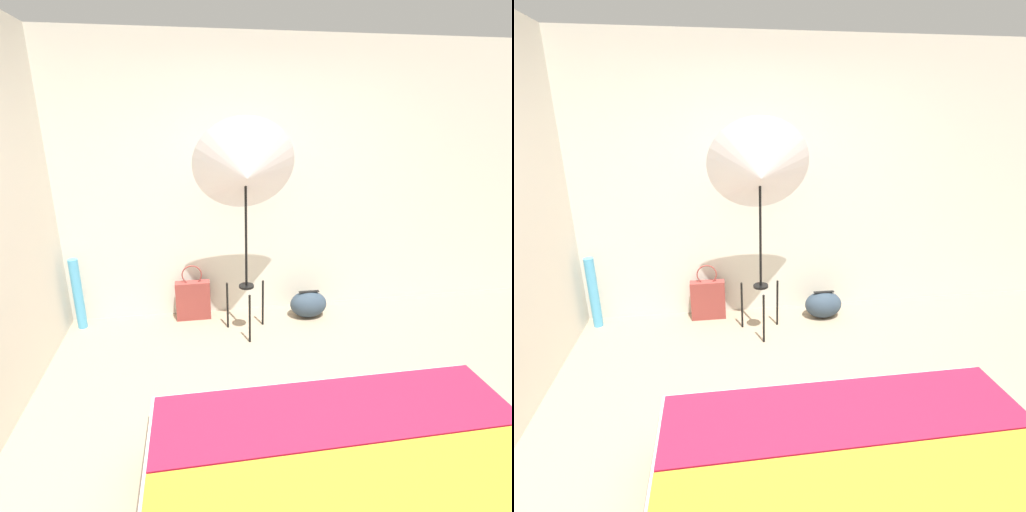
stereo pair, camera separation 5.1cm
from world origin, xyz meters
TOP-DOWN VIEW (x-y plane):
  - ground_plane at (0.00, 0.00)m, footprint 14.00×14.00m
  - wall_back at (0.00, 2.14)m, footprint 8.00×0.05m
  - photo_umbrella at (-0.11, 1.65)m, footprint 0.87×0.55m
  - tote_bag at (-0.59, 1.98)m, footprint 0.33×0.11m
  - duffel_bag at (0.54, 1.85)m, footprint 0.37×0.26m
  - paper_roll at (-1.65, 1.97)m, footprint 0.09×0.09m

SIDE VIEW (x-z plane):
  - ground_plane at x=0.00m, z-range 0.00..0.00m
  - duffel_bag at x=0.54m, z-range 0.00..0.27m
  - tote_bag at x=-0.59m, z-range -0.08..0.49m
  - paper_roll at x=-1.65m, z-range 0.00..0.69m
  - wall_back at x=0.00m, z-range 0.00..2.60m
  - photo_umbrella at x=-0.11m, z-range 0.51..2.43m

